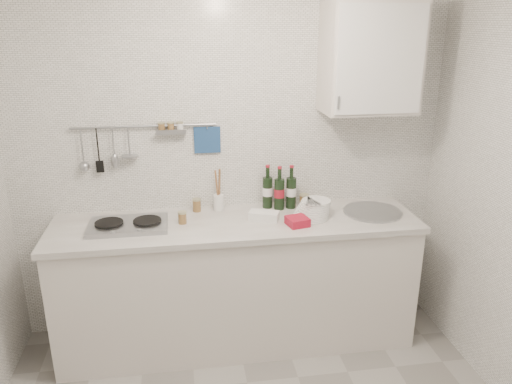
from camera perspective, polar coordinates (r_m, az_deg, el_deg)
back_wall at (r=3.50m, az=-2.90°, el=3.57°), size 3.00×0.02×2.50m
counter at (r=3.54m, az=-2.05°, el=-10.57°), size 2.44×0.64×0.96m
wall_rail at (r=3.41m, az=-12.94°, el=5.76°), size 0.98×0.09×0.34m
wall_cabinet at (r=3.41m, az=12.95°, el=14.68°), size 0.60×0.38×0.70m
plate_stack_hob at (r=3.31m, az=-12.69°, el=-3.64°), size 0.26×0.26×0.02m
plate_stack_sink at (r=3.39m, az=6.53°, el=-1.97°), size 0.27×0.25×0.12m
wine_bottles at (r=3.49m, az=2.69°, el=0.55°), size 0.24×0.12×0.31m
butter_dish at (r=3.33m, az=0.92°, el=-2.74°), size 0.22×0.16×0.06m
strawberry_punnet at (r=3.25m, az=4.76°, el=-3.36°), size 0.16×0.16×0.05m
utensil_crock at (r=3.49m, az=-4.30°, el=-0.95°), size 0.07×0.07×0.30m
jar_a at (r=3.49m, az=-6.79°, el=-1.48°), size 0.06×0.06×0.09m
jar_b at (r=3.60m, az=5.53°, el=-0.89°), size 0.07×0.07×0.08m
jar_c at (r=3.52m, az=7.23°, el=-1.34°), size 0.06×0.06×0.09m
jar_d at (r=3.30m, az=-8.42°, el=-2.90°), size 0.06×0.06×0.08m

